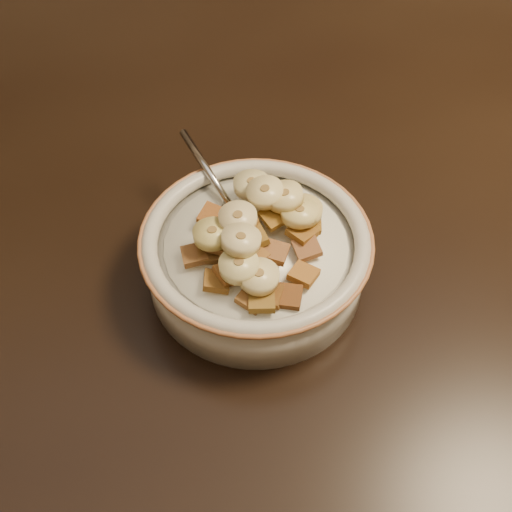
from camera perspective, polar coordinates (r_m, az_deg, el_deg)
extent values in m
cube|color=#422816|center=(1.33, 1.57, -19.85)|extent=(4.00, 4.50, 0.10)
cube|color=black|center=(0.65, 3.03, 4.19)|extent=(1.41, 0.91, 0.04)
cube|color=black|center=(1.36, 4.17, 18.67)|extent=(0.46, 0.46, 0.97)
cylinder|color=#B9B59E|center=(0.55, 0.00, -0.52)|extent=(0.18, 0.18, 0.04)
cylinder|color=white|center=(0.53, 0.00, 0.99)|extent=(0.15, 0.15, 0.00)
ellipsoid|color=#A4A4A4|center=(0.54, -1.56, 3.34)|extent=(0.05, 0.05, 0.01)
cube|color=brown|center=(0.51, -1.12, 2.46)|extent=(0.03, 0.03, 0.01)
cube|color=#90631D|center=(0.50, 0.20, -1.12)|extent=(0.03, 0.03, 0.01)
cube|color=brown|center=(0.49, -0.31, -3.75)|extent=(0.03, 0.03, 0.01)
cube|color=brown|center=(0.54, 1.44, 4.64)|extent=(0.02, 0.02, 0.01)
cube|color=brown|center=(0.50, -0.32, 0.03)|extent=(0.03, 0.03, 0.01)
cube|color=#99651D|center=(0.53, 1.62, 3.54)|extent=(0.03, 0.03, 0.01)
cube|color=brown|center=(0.51, 1.69, 0.35)|extent=(0.03, 0.03, 0.01)
cube|color=brown|center=(0.51, -1.03, 2.07)|extent=(0.02, 0.02, 0.01)
cube|color=#98561F|center=(0.50, 4.25, -1.64)|extent=(0.03, 0.03, 0.01)
cube|color=brown|center=(0.49, 1.22, -3.57)|extent=(0.03, 0.03, 0.01)
cube|color=#985422|center=(0.54, -3.90, 3.59)|extent=(0.03, 0.03, 0.01)
cube|color=olive|center=(0.56, 1.24, 5.48)|extent=(0.02, 0.02, 0.01)
cube|color=brown|center=(0.51, -0.19, 1.57)|extent=(0.02, 0.02, 0.01)
cube|color=#8E601D|center=(0.53, 4.72, 3.02)|extent=(0.02, 0.02, 0.01)
cube|color=brown|center=(0.52, 4.55, 0.72)|extent=(0.02, 0.02, 0.01)
cube|color=#8F5A1A|center=(0.52, 4.11, 2.09)|extent=(0.03, 0.03, 0.01)
cube|color=#995D2B|center=(0.50, -2.39, -1.55)|extent=(0.03, 0.03, 0.01)
cube|color=brown|center=(0.55, 3.58, 4.55)|extent=(0.03, 0.03, 0.01)
cube|color=brown|center=(0.50, -3.53, -2.26)|extent=(0.02, 0.02, 0.01)
cube|color=brown|center=(0.48, 0.51, -4.01)|extent=(0.02, 0.02, 0.01)
cube|color=brown|center=(0.51, -5.48, 0.11)|extent=(0.02, 0.02, 0.01)
cube|color=olive|center=(0.51, -1.95, 2.11)|extent=(0.02, 0.03, 0.01)
cube|color=olive|center=(0.51, -3.15, 1.12)|extent=(0.03, 0.03, 0.01)
cube|color=brown|center=(0.51, -4.10, 0.35)|extent=(0.02, 0.02, 0.01)
cube|color=brown|center=(0.49, 2.90, -3.60)|extent=(0.03, 0.03, 0.01)
cylinder|color=#FFE199|center=(0.49, 0.28, -1.83)|extent=(0.04, 0.04, 0.01)
cylinder|color=#D5C68A|center=(0.55, -0.40, 6.36)|extent=(0.04, 0.04, 0.01)
cylinder|color=#E6CB7E|center=(0.53, 2.55, 5.30)|extent=(0.04, 0.04, 0.02)
cylinder|color=beige|center=(0.51, -1.62, 3.34)|extent=(0.04, 0.04, 0.01)
cylinder|color=beige|center=(0.49, -1.52, -0.85)|extent=(0.03, 0.03, 0.01)
cylinder|color=#FFE9A7|center=(0.53, 0.80, 5.67)|extent=(0.04, 0.04, 0.01)
cylinder|color=#F5E88A|center=(0.53, 3.88, 3.84)|extent=(0.04, 0.04, 0.01)
cylinder|color=#D6BD71|center=(0.50, -3.89, 1.98)|extent=(0.04, 0.04, 0.01)
cylinder|color=#FFEAA8|center=(0.49, -1.34, 1.43)|extent=(0.04, 0.04, 0.01)
cylinder|color=#D2BF6E|center=(0.53, 4.26, 4.04)|extent=(0.04, 0.04, 0.01)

